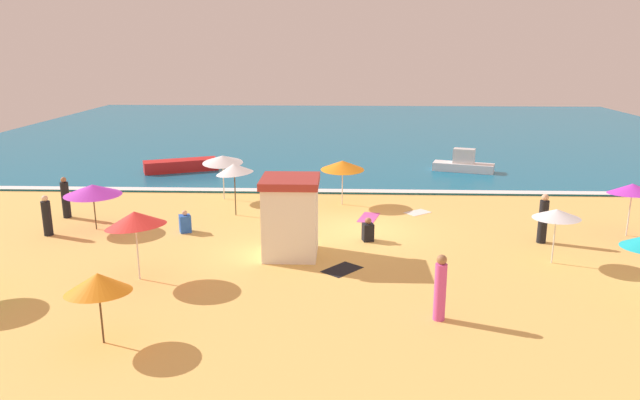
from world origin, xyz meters
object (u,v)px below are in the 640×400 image
at_px(small_boat_0, 463,164).
at_px(beach_umbrella_5, 98,283).
at_px(beachgoer_5, 368,231).
at_px(small_boat_1, 181,165).
at_px(beach_umbrella_4, 234,169).
at_px(lifeguard_cabana, 291,216).
at_px(beachgoer_3, 47,217).
at_px(beach_umbrella_7, 633,189).
at_px(beachgoer_0, 66,199).
at_px(beachgoer_6, 185,223).
at_px(beach_umbrella_9, 342,165).
at_px(beach_umbrella_6, 223,159).
at_px(beachgoer_1, 543,220).
at_px(beach_umbrella_1, 93,190).
at_px(beach_umbrella_8, 135,219).
at_px(beach_umbrella_2, 557,214).
at_px(beachgoer_4, 440,288).

bearing_deg(small_boat_0, beach_umbrella_5, -121.78).
bearing_deg(beachgoer_5, small_boat_1, 130.81).
height_order(small_boat_0, small_boat_1, small_boat_0).
xyz_separation_m(beach_umbrella_4, small_boat_0, (11.82, 9.45, -1.58)).
height_order(lifeguard_cabana, beachgoer_3, lifeguard_cabana).
relative_size(beach_umbrella_7, beachgoer_0, 1.22).
bearing_deg(small_boat_0, beachgoer_6, -138.24).
bearing_deg(beach_umbrella_7, beach_umbrella_9, 159.02).
height_order(lifeguard_cabana, beach_umbrella_4, lifeguard_cabana).
height_order(beach_umbrella_5, beach_umbrella_6, beach_umbrella_6).
bearing_deg(beach_umbrella_4, beachgoer_6, -122.22).
xyz_separation_m(beach_umbrella_7, beachgoer_1, (-3.65, -0.99, -1.00)).
xyz_separation_m(beach_umbrella_7, beachgoer_6, (-17.57, -0.21, -1.53)).
relative_size(beachgoer_1, beachgoer_6, 2.10).
distance_m(lifeguard_cabana, beach_umbrella_1, 8.69).
xyz_separation_m(beachgoer_1, beachgoer_5, (-6.61, -0.04, -0.51)).
relative_size(beachgoer_0, small_boat_0, 0.50).
relative_size(beach_umbrella_1, beachgoer_3, 1.98).
bearing_deg(lifeguard_cabana, beach_umbrella_4, 119.80).
relative_size(beach_umbrella_1, beach_umbrella_8, 1.19).
distance_m(beach_umbrella_2, beachgoer_1, 2.40).
distance_m(beach_umbrella_2, beachgoer_0, 19.92).
xyz_separation_m(beach_umbrella_5, beachgoer_0, (-6.00, 11.08, -0.78)).
relative_size(beach_umbrella_2, beachgoer_1, 1.17).
bearing_deg(beach_umbrella_7, beachgoer_5, -174.31).
relative_size(beach_umbrella_5, beachgoer_5, 2.12).
distance_m(lifeguard_cabana, beach_umbrella_5, 7.90).
bearing_deg(beach_umbrella_2, beach_umbrella_4, 155.27).
bearing_deg(beachgoer_1, beach_umbrella_4, 164.98).
xyz_separation_m(beach_umbrella_2, beach_umbrella_4, (-11.99, 5.52, 0.33)).
xyz_separation_m(beach_umbrella_4, beachgoer_0, (-7.31, -0.65, -1.25)).
bearing_deg(beachgoer_0, beach_umbrella_8, -51.25).
height_order(beachgoer_3, beachgoer_4, beachgoer_4).
distance_m(beach_umbrella_4, beachgoer_4, 12.56).
height_order(beach_umbrella_2, beach_umbrella_5, beach_umbrella_2).
height_order(beach_umbrella_7, beachgoer_6, beach_umbrella_7).
relative_size(beach_umbrella_1, beach_umbrella_5, 1.64).
xyz_separation_m(beachgoer_4, beachgoer_6, (-8.99, 7.55, -0.53)).
bearing_deg(beach_umbrella_9, beach_umbrella_6, 172.04).
bearing_deg(small_boat_0, beach_umbrella_8, -128.74).
bearing_deg(lifeguard_cabana, beach_umbrella_6, 116.77).
distance_m(beach_umbrella_2, beachgoer_5, 6.79).
xyz_separation_m(beach_umbrella_1, beachgoer_6, (3.76, -0.24, -1.28)).
bearing_deg(beachgoer_4, small_boat_0, 77.23).
bearing_deg(beach_umbrella_6, beachgoer_6, -95.59).
distance_m(beach_umbrella_6, beach_umbrella_8, 10.36).
bearing_deg(beach_umbrella_5, lifeguard_cabana, 57.95).
bearing_deg(beach_umbrella_5, small_boat_1, 99.67).
height_order(beachgoer_0, beachgoer_3, beachgoer_0).
relative_size(lifeguard_cabana, beach_umbrella_1, 0.88).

